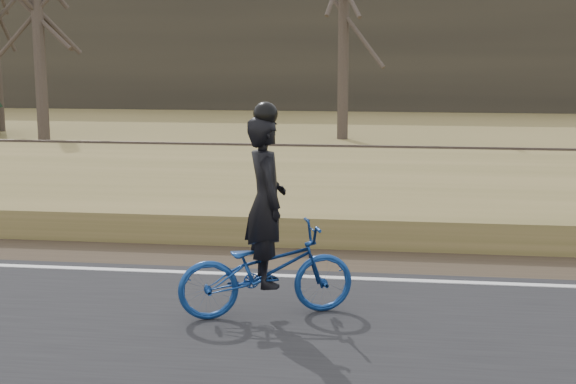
# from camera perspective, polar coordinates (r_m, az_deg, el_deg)

# --- Properties ---
(embankment) EXTENTS (120.00, 5.00, 0.44)m
(embankment) POSITION_cam_1_polar(r_m,az_deg,el_deg) (15.37, -16.57, -0.38)
(embankment) COLOR olive
(embankment) RESTS_ON ground
(ballast) EXTENTS (120.00, 3.00, 0.45)m
(ballast) POSITION_cam_1_polar(r_m,az_deg,el_deg) (18.85, -11.91, 1.73)
(ballast) COLOR slate
(ballast) RESTS_ON ground
(railroad) EXTENTS (120.00, 2.40, 0.29)m
(railroad) POSITION_cam_1_polar(r_m,az_deg,el_deg) (18.81, -11.94, 2.65)
(railroad) COLOR black
(railroad) RESTS_ON ballast
(treeline_backdrop) EXTENTS (120.00, 4.00, 6.00)m
(treeline_backdrop) POSITION_cam_1_polar(r_m,az_deg,el_deg) (40.07, -1.49, 10.30)
(treeline_backdrop) COLOR #383328
(treeline_backdrop) RESTS_ON ground
(cyclist) EXTENTS (2.03, 1.29, 2.32)m
(cyclist) POSITION_cam_1_polar(r_m,az_deg,el_deg) (8.65, -1.57, -4.09)
(cyclist) COLOR navy
(cyclist) RESTS_ON road
(bare_tree_near_left) EXTENTS (0.36, 0.36, 8.01)m
(bare_tree_near_left) POSITION_cam_1_polar(r_m,az_deg,el_deg) (25.54, -17.40, 12.16)
(bare_tree_near_left) COLOR #4A3E36
(bare_tree_near_left) RESTS_ON ground
(bare_tree_center) EXTENTS (0.36, 0.36, 8.63)m
(bare_tree_center) POSITION_cam_1_polar(r_m,az_deg,el_deg) (26.20, 4.00, 13.21)
(bare_tree_center) COLOR #4A3E36
(bare_tree_center) RESTS_ON ground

